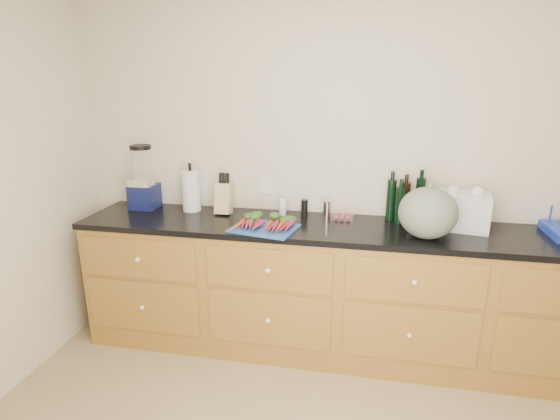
% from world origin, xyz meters
% --- Properties ---
extents(wall_back, '(4.10, 0.05, 2.60)m').
position_xyz_m(wall_back, '(0.00, 1.62, 1.30)').
color(wall_back, beige).
rests_on(wall_back, ground).
extents(cabinets, '(3.60, 0.64, 0.90)m').
position_xyz_m(cabinets, '(0.00, 1.30, 0.45)').
color(cabinets, brown).
rests_on(cabinets, ground).
extents(countertop, '(3.64, 0.62, 0.04)m').
position_xyz_m(countertop, '(0.00, 1.30, 0.92)').
color(countertop, black).
rests_on(countertop, cabinets).
extents(cutting_board, '(0.46, 0.39, 0.01)m').
position_xyz_m(cutting_board, '(-0.51, 1.14, 0.95)').
color(cutting_board, '#235096').
rests_on(cutting_board, countertop).
extents(carrots, '(0.37, 0.27, 0.05)m').
position_xyz_m(carrots, '(-0.51, 1.18, 0.97)').
color(carrots, '#C43E17').
rests_on(carrots, cutting_board).
extents(squash, '(0.36, 0.36, 0.32)m').
position_xyz_m(squash, '(0.52, 1.18, 1.10)').
color(squash, '#546352').
rests_on(squash, countertop).
extents(blender_appliance, '(0.19, 0.19, 0.48)m').
position_xyz_m(blender_appliance, '(-1.52, 1.46, 1.15)').
color(blender_appliance, '#0F1547').
rests_on(blender_appliance, countertop).
extents(paper_towel, '(0.14, 0.14, 0.30)m').
position_xyz_m(paper_towel, '(-1.14, 1.46, 1.09)').
color(paper_towel, silver).
rests_on(paper_towel, countertop).
extents(knife_block, '(0.11, 0.11, 0.22)m').
position_xyz_m(knife_block, '(-0.88, 1.44, 1.05)').
color(knife_block, tan).
rests_on(knife_block, countertop).
extents(grinder_salt, '(0.05, 0.05, 0.12)m').
position_xyz_m(grinder_salt, '(-0.45, 1.48, 1.00)').
color(grinder_salt, white).
rests_on(grinder_salt, countertop).
extents(grinder_pepper, '(0.05, 0.05, 0.12)m').
position_xyz_m(grinder_pepper, '(-0.29, 1.48, 1.00)').
color(grinder_pepper, black).
rests_on(grinder_pepper, countertop).
extents(canister_chrome, '(0.05, 0.05, 0.12)m').
position_xyz_m(canister_chrome, '(-0.13, 1.48, 1.00)').
color(canister_chrome, white).
rests_on(canister_chrome, countertop).
extents(tomato_box, '(0.16, 0.13, 0.07)m').
position_xyz_m(tomato_box, '(-0.02, 1.47, 0.98)').
color(tomato_box, white).
rests_on(tomato_box, countertop).
extents(bottles, '(0.25, 0.13, 0.30)m').
position_xyz_m(bottles, '(0.40, 1.51, 1.08)').
color(bottles, black).
rests_on(bottles, countertop).
extents(grocery_bag, '(0.36, 0.31, 0.23)m').
position_xyz_m(grocery_bag, '(0.77, 1.42, 1.06)').
color(grocery_bag, silver).
rests_on(grocery_bag, countertop).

